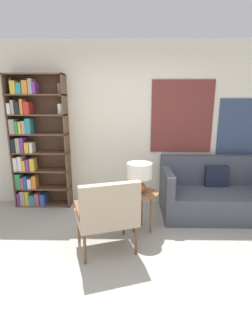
% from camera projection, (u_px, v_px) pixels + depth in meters
% --- Properties ---
extents(ground_plane, '(14.00, 14.00, 0.00)m').
position_uv_depth(ground_plane, '(111.00, 273.00, 2.79)').
color(ground_plane, '#9E998E').
extents(wall_back, '(6.40, 0.08, 2.70)m').
position_uv_depth(wall_back, '(122.00, 126.00, 4.40)').
color(wall_back, silver).
rests_on(wall_back, ground_plane).
extents(bookshelf, '(0.92, 0.30, 2.17)m').
position_uv_depth(bookshelf, '(33.00, 145.00, 4.33)').
color(bookshelf, brown).
rests_on(bookshelf, ground_plane).
extents(armchair, '(0.84, 0.78, 0.91)m').
position_uv_depth(armchair, '(108.00, 211.00, 3.03)').
color(armchair, brown).
rests_on(armchair, ground_plane).
extents(couch, '(1.77, 0.93, 0.89)m').
position_uv_depth(couch, '(218.00, 194.00, 4.18)').
color(couch, '#474C56').
rests_on(couch, ground_plane).
extents(side_table, '(0.45, 0.45, 0.56)m').
position_uv_depth(side_table, '(142.00, 198.00, 3.58)').
color(side_table, brown).
rests_on(side_table, ground_plane).
extents(table_lamp, '(0.34, 0.34, 0.41)m').
position_uv_depth(table_lamp, '(139.00, 173.00, 3.50)').
color(table_lamp, '#C65128').
rests_on(table_lamp, side_table).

